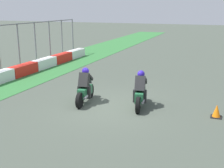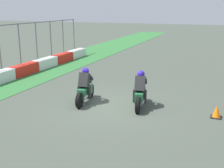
% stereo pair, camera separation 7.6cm
% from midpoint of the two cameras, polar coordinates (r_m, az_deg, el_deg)
% --- Properties ---
extents(ground_plane, '(120.00, 120.00, 0.00)m').
position_cam_midpoint_polar(ground_plane, '(11.90, -0.71, -4.40)').
color(ground_plane, '#424A40').
extents(rider_lane_a, '(2.04, 0.60, 1.51)m').
position_cam_midpoint_polar(rider_lane_a, '(11.65, 5.48, -1.68)').
color(rider_lane_a, black).
rests_on(rider_lane_a, ground_plane).
extents(rider_lane_b, '(2.04, 0.59, 1.51)m').
position_cam_midpoint_polar(rider_lane_b, '(12.19, -5.58, -0.92)').
color(rider_lane_b, black).
rests_on(rider_lane_b, ground_plane).
extents(traffic_cone, '(0.40, 0.40, 0.49)m').
position_cam_midpoint_polar(traffic_cone, '(11.32, 19.96, -5.18)').
color(traffic_cone, black).
rests_on(traffic_cone, ground_plane).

